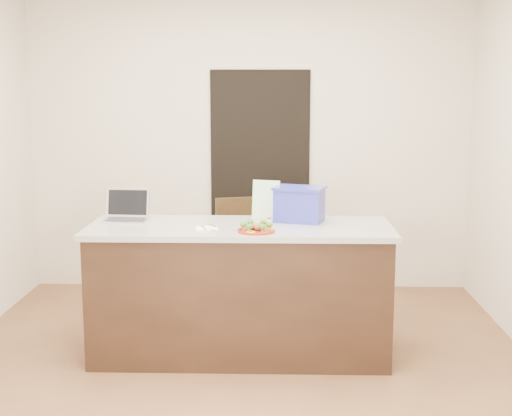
{
  "coord_description": "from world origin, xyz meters",
  "views": [
    {
      "loc": [
        0.24,
        -4.49,
        1.85
      ],
      "look_at": [
        0.11,
        0.2,
        1.05
      ],
      "focal_mm": 50.0,
      "sensor_mm": 36.0,
      "label": 1
    }
  ],
  "objects_px": {
    "yogurt_bottle": "(269,224)",
    "chair": "(242,252)",
    "plate": "(256,230)",
    "laptop": "(126,212)",
    "island": "(240,290)",
    "napkin": "(207,228)",
    "blue_box": "(299,204)"
  },
  "relations": [
    {
      "from": "laptop",
      "to": "island",
      "type": "bearing_deg",
      "value": -7.1
    },
    {
      "from": "yogurt_bottle",
      "to": "napkin",
      "type": "bearing_deg",
      "value": 179.02
    },
    {
      "from": "napkin",
      "to": "blue_box",
      "type": "height_order",
      "value": "blue_box"
    },
    {
      "from": "napkin",
      "to": "blue_box",
      "type": "bearing_deg",
      "value": 23.67
    },
    {
      "from": "plate",
      "to": "laptop",
      "type": "distance_m",
      "value": 1.01
    },
    {
      "from": "laptop",
      "to": "blue_box",
      "type": "distance_m",
      "value": 1.22
    },
    {
      "from": "laptop",
      "to": "plate",
      "type": "bearing_deg",
      "value": -17.93
    },
    {
      "from": "island",
      "to": "chair",
      "type": "xyz_separation_m",
      "value": [
        -0.03,
        0.78,
        0.09
      ]
    },
    {
      "from": "napkin",
      "to": "chair",
      "type": "relative_size",
      "value": 0.15
    },
    {
      "from": "island",
      "to": "laptop",
      "type": "distance_m",
      "value": 0.98
    },
    {
      "from": "plate",
      "to": "yogurt_bottle",
      "type": "height_order",
      "value": "yogurt_bottle"
    },
    {
      "from": "island",
      "to": "yogurt_bottle",
      "type": "distance_m",
      "value": 0.54
    },
    {
      "from": "yogurt_bottle",
      "to": "chair",
      "type": "height_order",
      "value": "yogurt_bottle"
    },
    {
      "from": "yogurt_bottle",
      "to": "island",
      "type": "bearing_deg",
      "value": 148.4
    },
    {
      "from": "laptop",
      "to": "blue_box",
      "type": "height_order",
      "value": "blue_box"
    },
    {
      "from": "napkin",
      "to": "blue_box",
      "type": "relative_size",
      "value": 0.36
    },
    {
      "from": "plate",
      "to": "yogurt_bottle",
      "type": "relative_size",
      "value": 3.16
    },
    {
      "from": "island",
      "to": "plate",
      "type": "relative_size",
      "value": 8.4
    },
    {
      "from": "plate",
      "to": "island",
      "type": "bearing_deg",
      "value": 118.19
    },
    {
      "from": "island",
      "to": "napkin",
      "type": "relative_size",
      "value": 14.39
    },
    {
      "from": "yogurt_bottle",
      "to": "plate",
      "type": "bearing_deg",
      "value": -131.35
    },
    {
      "from": "plate",
      "to": "laptop",
      "type": "bearing_deg",
      "value": 156.95
    },
    {
      "from": "blue_box",
      "to": "plate",
      "type": "bearing_deg",
      "value": -111.84
    },
    {
      "from": "island",
      "to": "yogurt_bottle",
      "type": "relative_size",
      "value": 26.5
    },
    {
      "from": "napkin",
      "to": "chair",
      "type": "xyz_separation_m",
      "value": [
        0.19,
        0.9,
        -0.37
      ]
    },
    {
      "from": "yogurt_bottle",
      "to": "blue_box",
      "type": "distance_m",
      "value": 0.36
    },
    {
      "from": "yogurt_bottle",
      "to": "laptop",
      "type": "xyz_separation_m",
      "value": [
        -1.01,
        0.3,
        0.03
      ]
    },
    {
      "from": "island",
      "to": "plate",
      "type": "height_order",
      "value": "plate"
    },
    {
      "from": "island",
      "to": "yogurt_bottle",
      "type": "height_order",
      "value": "yogurt_bottle"
    },
    {
      "from": "island",
      "to": "laptop",
      "type": "bearing_deg",
      "value": 167.78
    },
    {
      "from": "island",
      "to": "yogurt_bottle",
      "type": "bearing_deg",
      "value": -31.6
    },
    {
      "from": "laptop",
      "to": "chair",
      "type": "relative_size",
      "value": 0.34
    }
  ]
}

